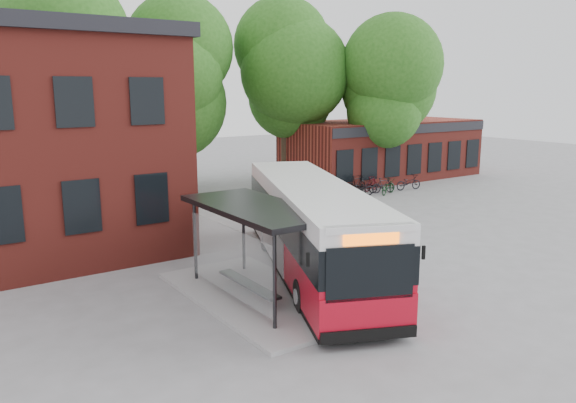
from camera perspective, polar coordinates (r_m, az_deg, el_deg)
ground at (r=20.54m, az=6.23°, el=-6.29°), size 100.00×100.00×0.00m
shop_row at (r=40.25m, az=9.58°, el=5.26°), size 14.00×6.20×4.00m
bus_shelter at (r=16.80m, az=-3.19°, el=-5.12°), size 3.60×7.00×2.90m
bike_rail at (r=33.75m, az=7.17°, el=1.05°), size 5.20×0.10×0.38m
tree_0 at (r=31.54m, az=-22.24°, el=9.28°), size 7.92×7.92×11.00m
tree_1 at (r=34.67m, az=-11.09°, el=9.54°), size 7.92×7.92×10.40m
tree_2 at (r=37.17m, az=-0.37°, el=10.32°), size 7.92×7.92×11.00m
tree_3 at (r=37.24m, az=9.62°, el=8.84°), size 7.04×7.04×9.28m
city_bus at (r=19.14m, az=2.38°, el=-2.77°), size 7.15×12.14×3.08m
bicycle_0 at (r=32.35m, az=4.68°, el=1.13°), size 1.78×0.75×0.91m
bicycle_1 at (r=32.81m, az=3.08°, el=1.41°), size 1.81×0.88×1.05m
bicycle_2 at (r=33.29m, az=7.33°, el=1.34°), size 1.79×1.18×0.89m
bicycle_3 at (r=34.38m, az=6.96°, el=1.80°), size 1.77×0.75×1.03m
bicycle_4 at (r=34.02m, az=7.86°, el=1.47°), size 1.60×1.01×0.79m
bicycle_5 at (r=34.89m, az=8.46°, el=1.80°), size 1.58×0.88×0.92m
bicycle_6 at (r=34.01m, az=10.12°, el=1.48°), size 1.81×1.21×0.90m
bicycle_7 at (r=34.37m, az=9.68°, el=1.64°), size 1.63×0.81×0.94m
bicycle_extra_0 at (r=35.72m, az=12.13°, el=1.90°), size 1.83×0.90×0.92m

